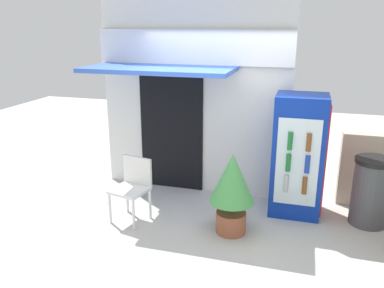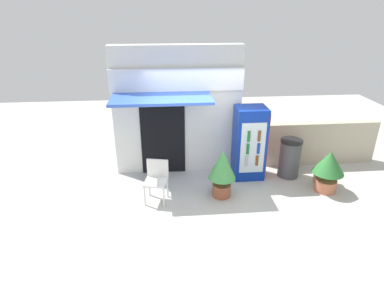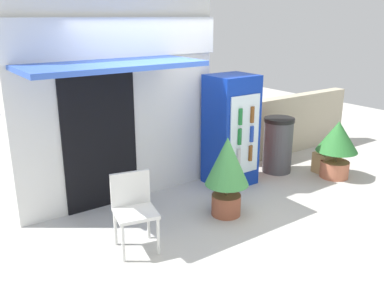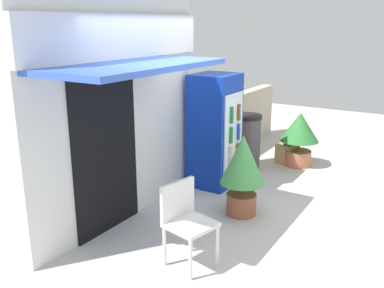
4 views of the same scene
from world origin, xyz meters
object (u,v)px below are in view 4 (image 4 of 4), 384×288
(plastic_chair, at_px, (185,217))
(trash_bin, at_px, (246,141))
(potted_plant_curbside, at_px, (299,133))
(drink_cooler, at_px, (215,131))
(cardboard_box, at_px, (287,152))
(potted_plant_near_shop, at_px, (243,167))

(plastic_chair, xyz_separation_m, trash_bin, (3.10, 0.75, -0.05))
(potted_plant_curbside, bearing_deg, drink_cooler, 152.11)
(plastic_chair, xyz_separation_m, cardboard_box, (3.76, 0.24, -0.34))
(potted_plant_near_shop, height_order, cardboard_box, potted_plant_near_shop)
(plastic_chair, bearing_deg, drink_cooler, 21.24)
(potted_plant_near_shop, height_order, trash_bin, potted_plant_near_shop)
(plastic_chair, relative_size, potted_plant_curbside, 0.92)
(trash_bin, bearing_deg, cardboard_box, -37.02)
(potted_plant_near_shop, bearing_deg, trash_bin, 23.19)
(cardboard_box, bearing_deg, drink_cooler, 160.29)
(trash_bin, height_order, cardboard_box, trash_bin)
(plastic_chair, height_order, potted_plant_curbside, potted_plant_curbside)
(drink_cooler, xyz_separation_m, potted_plant_curbside, (1.54, -0.81, -0.27))
(plastic_chair, height_order, potted_plant_near_shop, potted_plant_near_shop)
(drink_cooler, distance_m, cardboard_box, 1.86)
(plastic_chair, bearing_deg, trash_bin, 13.59)
(drink_cooler, relative_size, trash_bin, 1.83)
(potted_plant_curbside, bearing_deg, trash_bin, 128.06)
(plastic_chair, height_order, trash_bin, trash_bin)
(potted_plant_curbside, relative_size, trash_bin, 1.01)
(plastic_chair, relative_size, trash_bin, 0.94)
(potted_plant_near_shop, xyz_separation_m, potted_plant_curbside, (2.31, 0.01, -0.07))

